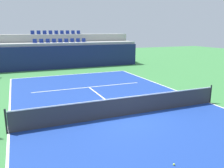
# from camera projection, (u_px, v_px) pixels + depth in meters

# --- Properties ---
(ground_plane) EXTENTS (80.00, 80.00, 0.00)m
(ground_plane) POSITION_uv_depth(u_px,v_px,m) (126.00, 116.00, 11.73)
(ground_plane) COLOR #387A3D
(court_surface) EXTENTS (11.00, 24.00, 0.01)m
(court_surface) POSITION_uv_depth(u_px,v_px,m) (126.00, 115.00, 11.73)
(court_surface) COLOR navy
(court_surface) RESTS_ON ground_plane
(baseline_far) EXTENTS (11.00, 0.10, 0.00)m
(baseline_far) POSITION_uv_depth(u_px,v_px,m) (72.00, 74.00, 22.47)
(baseline_far) COLOR white
(baseline_far) RESTS_ON court_surface
(sideline_left) EXTENTS (0.10, 24.00, 0.00)m
(sideline_left) POSITION_uv_depth(u_px,v_px,m) (9.00, 133.00, 9.69)
(sideline_left) COLOR white
(sideline_left) RESTS_ON court_surface
(sideline_right) EXTENTS (0.10, 24.00, 0.00)m
(sideline_right) POSITION_uv_depth(u_px,v_px,m) (209.00, 103.00, 13.76)
(sideline_right) COLOR white
(sideline_right) RESTS_ON court_surface
(service_line_far) EXTENTS (8.26, 0.10, 0.00)m
(service_line_far) POSITION_uv_depth(u_px,v_px,m) (89.00, 87.00, 17.48)
(service_line_far) COLOR white
(service_line_far) RESTS_ON court_surface
(centre_service_line) EXTENTS (0.10, 6.40, 0.00)m
(centre_service_line) POSITION_uv_depth(u_px,v_px,m) (104.00, 98.00, 14.60)
(centre_service_line) COLOR white
(centre_service_line) RESTS_ON court_surface
(back_wall) EXTENTS (17.79, 0.30, 2.52)m
(back_wall) POSITION_uv_depth(u_px,v_px,m) (64.00, 57.00, 25.68)
(back_wall) COLOR navy
(back_wall) RESTS_ON ground_plane
(stands_tier_lower) EXTENTS (17.79, 2.40, 2.81)m
(stands_tier_lower) POSITION_uv_depth(u_px,v_px,m) (61.00, 55.00, 26.86)
(stands_tier_lower) COLOR #9E9E99
(stands_tier_lower) RESTS_ON ground_plane
(stands_tier_upper) EXTENTS (17.79, 2.40, 3.70)m
(stands_tier_upper) POSITION_uv_depth(u_px,v_px,m) (57.00, 49.00, 28.91)
(stands_tier_upper) COLOR #9E9E99
(stands_tier_upper) RESTS_ON ground_plane
(seating_row_lower) EXTENTS (6.01, 0.44, 0.44)m
(seating_row_lower) POSITION_uv_depth(u_px,v_px,m) (60.00, 41.00, 26.60)
(seating_row_lower) COLOR navy
(seating_row_lower) RESTS_ON stands_tier_lower
(seating_row_upper) EXTENTS (6.01, 0.44, 0.44)m
(seating_row_upper) POSITION_uv_depth(u_px,v_px,m) (56.00, 33.00, 28.55)
(seating_row_upper) COLOR navy
(seating_row_upper) RESTS_ON stands_tier_upper
(tennis_net) EXTENTS (11.08, 0.08, 1.07)m
(tennis_net) POSITION_uv_depth(u_px,v_px,m) (126.00, 106.00, 11.61)
(tennis_net) COLOR black
(tennis_net) RESTS_ON court_surface
(tennis_ball_0) EXTENTS (0.07, 0.07, 0.07)m
(tennis_ball_0) POSITION_uv_depth(u_px,v_px,m) (174.00, 164.00, 7.39)
(tennis_ball_0) COLOR #CCE033
(tennis_ball_0) RESTS_ON court_surface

